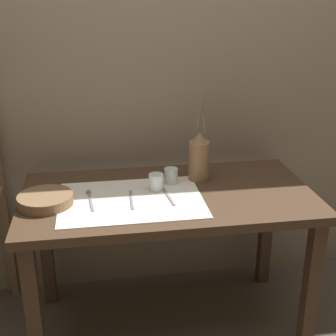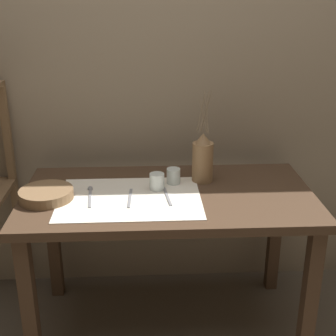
{
  "view_description": "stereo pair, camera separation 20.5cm",
  "coord_description": "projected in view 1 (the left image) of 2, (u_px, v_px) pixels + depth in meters",
  "views": [
    {
      "loc": [
        -0.3,
        -1.89,
        1.58
      ],
      "look_at": [
        -0.0,
        0.0,
        0.84
      ],
      "focal_mm": 50.0,
      "sensor_mm": 36.0,
      "label": 1
    },
    {
      "loc": [
        -0.1,
        -1.91,
        1.58
      ],
      "look_at": [
        -0.0,
        0.0,
        0.84
      ],
      "focal_mm": 50.0,
      "sensor_mm": 36.0,
      "label": 2
    }
  ],
  "objects": [
    {
      "name": "ground_plane",
      "position": [
        168.0,
        323.0,
        2.35
      ],
      "size": [
        12.0,
        12.0,
        0.0
      ],
      "primitive_type": "plane",
      "color": "brown"
    },
    {
      "name": "stone_wall_back",
      "position": [
        154.0,
        68.0,
        2.34
      ],
      "size": [
        7.0,
        0.06,
        2.4
      ],
      "color": "gray",
      "rests_on": "ground_plane"
    },
    {
      "name": "wooden_table",
      "position": [
        168.0,
        212.0,
        2.13
      ],
      "size": [
        1.3,
        0.69,
        0.72
      ],
      "color": "#422D1E",
      "rests_on": "ground_plane"
    },
    {
      "name": "linen_cloth",
      "position": [
        131.0,
        200.0,
        2.02
      ],
      "size": [
        0.62,
        0.45,
        0.0
      ],
      "color": "silver",
      "rests_on": "wooden_table"
    },
    {
      "name": "pitcher_with_flowers",
      "position": [
        199.0,
        158.0,
        2.2
      ],
      "size": [
        0.1,
        0.1,
        0.44
      ],
      "color": "olive",
      "rests_on": "wooden_table"
    },
    {
      "name": "wooden_bowl",
      "position": [
        46.0,
        200.0,
        1.97
      ],
      "size": [
        0.23,
        0.23,
        0.05
      ],
      "color": "brown",
      "rests_on": "wooden_table"
    },
    {
      "name": "glass_tumbler_near",
      "position": [
        156.0,
        182.0,
        2.11
      ],
      "size": [
        0.07,
        0.07,
        0.08
      ],
      "color": "silver",
      "rests_on": "wooden_table"
    },
    {
      "name": "glass_tumbler_far",
      "position": [
        171.0,
        176.0,
        2.18
      ],
      "size": [
        0.06,
        0.06,
        0.07
      ],
      "color": "silver",
      "rests_on": "wooden_table"
    },
    {
      "name": "spoon_inner",
      "position": [
        89.0,
        196.0,
        2.05
      ],
      "size": [
        0.04,
        0.2,
        0.02
      ],
      "color": "gray",
      "rests_on": "wooden_table"
    },
    {
      "name": "fork_inner",
      "position": [
        131.0,
        200.0,
        2.01
      ],
      "size": [
        0.02,
        0.19,
        0.0
      ],
      "color": "gray",
      "rests_on": "wooden_table"
    },
    {
      "name": "knife_center",
      "position": [
        168.0,
        196.0,
        2.05
      ],
      "size": [
        0.03,
        0.19,
        0.0
      ],
      "color": "gray",
      "rests_on": "wooden_table"
    }
  ]
}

